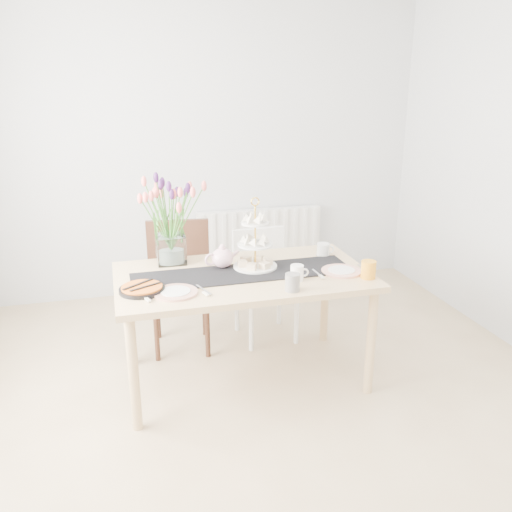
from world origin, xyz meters
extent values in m
plane|color=tan|center=(0.00, 0.00, 0.00)|extent=(4.50, 4.50, 0.00)
plane|color=#BBBDC0|center=(0.00, 2.25, 1.30)|extent=(4.00, 0.00, 4.00)
cube|color=white|center=(0.50, 2.19, 0.45)|extent=(1.20, 0.08, 0.60)
cube|color=tan|center=(-0.07, 0.54, 0.73)|extent=(1.60, 0.90, 0.04)
cylinder|color=tan|center=(-0.80, 0.16, 0.35)|extent=(0.06, 0.06, 0.71)
cylinder|color=tan|center=(0.66, 0.16, 0.35)|extent=(0.06, 0.06, 0.71)
cylinder|color=tan|center=(-0.80, 0.92, 0.35)|extent=(0.06, 0.06, 0.71)
cylinder|color=tan|center=(0.66, 0.92, 0.35)|extent=(0.06, 0.06, 0.71)
cube|color=#351E13|center=(-0.41, 1.09, 0.47)|extent=(0.51, 0.51, 0.04)
cube|color=#351E13|center=(-0.38, 1.29, 0.71)|extent=(0.46, 0.09, 0.44)
cylinder|color=#351E13|center=(-0.61, 0.93, 0.23)|extent=(0.04, 0.04, 0.45)
cylinder|color=#351E13|center=(-0.25, 0.89, 0.23)|extent=(0.04, 0.04, 0.45)
cylinder|color=#351E13|center=(-0.57, 1.29, 0.23)|extent=(0.04, 0.04, 0.45)
cylinder|color=#351E13|center=(-0.21, 1.24, 0.23)|extent=(0.04, 0.04, 0.45)
cube|color=white|center=(0.25, 1.08, 0.42)|extent=(0.44, 0.44, 0.04)
cube|color=white|center=(0.23, 1.27, 0.64)|extent=(0.41, 0.07, 0.39)
cylinder|color=white|center=(0.08, 0.89, 0.20)|extent=(0.04, 0.04, 0.40)
cylinder|color=white|center=(0.44, 0.92, 0.20)|extent=(0.04, 0.04, 0.40)
cylinder|color=white|center=(0.05, 1.25, 0.20)|extent=(0.04, 0.04, 0.40)
cylinder|color=white|center=(0.41, 1.28, 0.20)|extent=(0.04, 0.04, 0.40)
cube|color=black|center=(-0.07, 0.54, 0.75)|extent=(1.40, 0.35, 0.01)
cube|color=silver|center=(-0.48, 0.88, 0.84)|extent=(0.19, 0.19, 0.19)
cylinder|color=gold|center=(0.03, 0.62, 0.96)|extent=(0.01, 0.01, 0.42)
cylinder|color=white|center=(0.03, 0.62, 0.76)|extent=(0.29, 0.29, 0.01)
cylinder|color=white|center=(0.03, 0.62, 0.91)|extent=(0.23, 0.23, 0.01)
cylinder|color=white|center=(0.03, 0.62, 1.05)|extent=(0.18, 0.18, 0.01)
cylinder|color=silver|center=(0.56, 0.74, 0.79)|extent=(0.12, 0.12, 0.09)
cylinder|color=black|center=(-0.71, 0.40, 0.76)|extent=(0.27, 0.27, 0.02)
cylinder|color=orange|center=(-0.71, 0.40, 0.78)|extent=(0.24, 0.24, 0.01)
cylinder|color=slate|center=(0.14, 0.18, 0.80)|extent=(0.12, 0.12, 0.10)
cylinder|color=white|center=(0.22, 0.34, 0.80)|extent=(0.09, 0.09, 0.10)
cylinder|color=orange|center=(0.66, 0.26, 0.81)|extent=(0.13, 0.13, 0.11)
cylinder|color=silver|center=(-0.52, 0.32, 0.76)|extent=(0.33, 0.33, 0.01)
cylinder|color=white|center=(0.55, 0.40, 0.76)|extent=(0.26, 0.26, 0.01)
camera|label=1|loc=(-0.84, -2.60, 1.95)|focal=38.00mm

